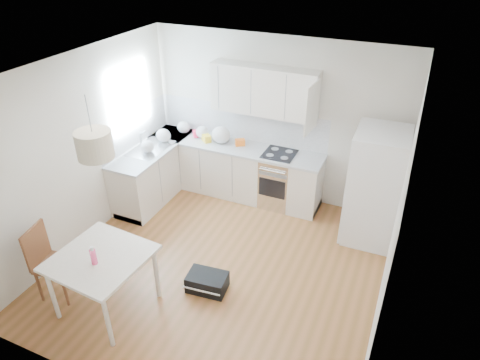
{
  "coord_description": "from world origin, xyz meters",
  "views": [
    {
      "loc": [
        2.05,
        -4.01,
        4.06
      ],
      "look_at": [
        0.12,
        0.4,
        1.19
      ],
      "focal_mm": 32.0,
      "sensor_mm": 36.0,
      "label": 1
    }
  ],
  "objects_px": {
    "dining_table": "(101,263)",
    "gym_bag": "(207,282)",
    "refrigerator": "(376,187)",
    "dining_chair": "(56,263)"
  },
  "relations": [
    {
      "from": "dining_table",
      "to": "gym_bag",
      "type": "distance_m",
      "value": 1.36
    },
    {
      "from": "refrigerator",
      "to": "gym_bag",
      "type": "height_order",
      "value": "refrigerator"
    },
    {
      "from": "refrigerator",
      "to": "dining_chair",
      "type": "height_order",
      "value": "refrigerator"
    },
    {
      "from": "gym_bag",
      "to": "refrigerator",
      "type": "bearing_deg",
      "value": 43.27
    },
    {
      "from": "dining_table",
      "to": "gym_bag",
      "type": "xyz_separation_m",
      "value": [
        0.97,
        0.74,
        -0.59
      ]
    },
    {
      "from": "dining_table",
      "to": "gym_bag",
      "type": "bearing_deg",
      "value": 41.82
    },
    {
      "from": "dining_table",
      "to": "dining_chair",
      "type": "bearing_deg",
      "value": -171.35
    },
    {
      "from": "dining_table",
      "to": "dining_chair",
      "type": "height_order",
      "value": "dining_chair"
    },
    {
      "from": "dining_table",
      "to": "refrigerator",
      "type": "bearing_deg",
      "value": 49.97
    },
    {
      "from": "dining_chair",
      "to": "dining_table",
      "type": "bearing_deg",
      "value": -6.64
    }
  ]
}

